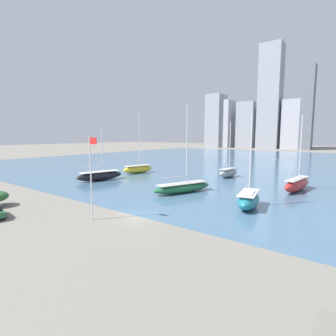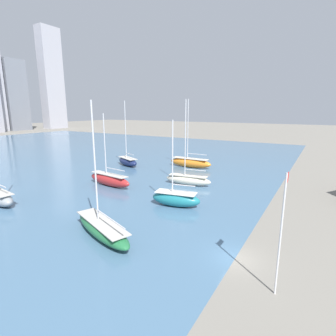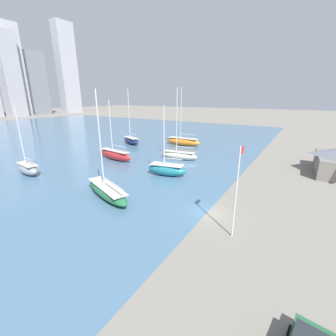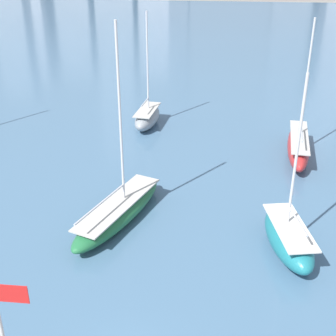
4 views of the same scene
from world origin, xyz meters
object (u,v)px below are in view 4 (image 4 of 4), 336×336
at_px(sailboat_red, 298,146).
at_px(sailboat_teal, 288,238).
at_px(sailboat_green, 119,211).
at_px(sailboat_gray, 147,117).

xyz_separation_m(sailboat_red, sailboat_teal, (-2.74, -15.12, -0.05)).
height_order(sailboat_red, sailboat_green, sailboat_green).
distance_m(sailboat_teal, sailboat_green, 12.11).
distance_m(sailboat_gray, sailboat_teal, 24.84).
height_order(sailboat_red, sailboat_teal, sailboat_red).
bearing_deg(sailboat_green, sailboat_red, 61.32).
relative_size(sailboat_gray, sailboat_teal, 1.01).
bearing_deg(sailboat_teal, sailboat_gray, 109.12).
distance_m(sailboat_red, sailboat_green, 19.31).
height_order(sailboat_teal, sailboat_green, sailboat_green).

